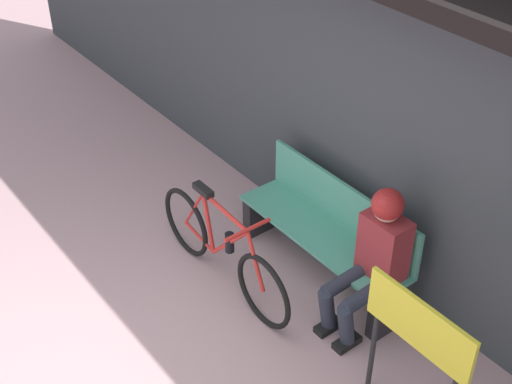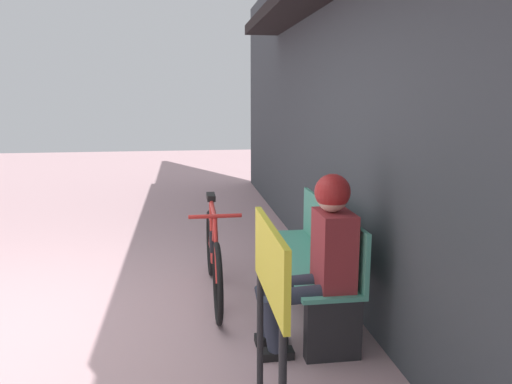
{
  "view_description": "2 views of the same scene",
  "coord_description": "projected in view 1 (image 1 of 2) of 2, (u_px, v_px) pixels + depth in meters",
  "views": [
    {
      "loc": [
        2.96,
        -1.03,
        3.96
      ],
      "look_at": [
        -0.58,
        1.72,
        0.72
      ],
      "focal_mm": 50.0,
      "sensor_mm": 36.0,
      "label": 1
    },
    {
      "loc": [
        3.44,
        1.13,
        1.65
      ],
      "look_at": [
        -0.31,
        1.67,
        0.92
      ],
      "focal_mm": 35.0,
      "sensor_mm": 36.0,
      "label": 2
    }
  ],
  "objects": [
    {
      "name": "storefront_wall",
      "position": [
        389.0,
        84.0,
        4.96
      ],
      "size": [
        12.0,
        0.56,
        3.2
      ],
      "color": "#3D4247",
      "rests_on": "ground_plane"
    },
    {
      "name": "park_bench_near",
      "position": [
        327.0,
        235.0,
        5.63
      ],
      "size": [
        1.6,
        0.42,
        0.83
      ],
      "color": "#51A88E",
      "rests_on": "ground_plane"
    },
    {
      "name": "bicycle",
      "position": [
        222.0,
        251.0,
        5.53
      ],
      "size": [
        1.64,
        0.4,
        0.83
      ],
      "color": "black",
      "rests_on": "ground_plane"
    },
    {
      "name": "person_seated",
      "position": [
        374.0,
        252.0,
        5.02
      ],
      "size": [
        0.34,
        0.61,
        1.17
      ],
      "color": "#2D3342",
      "rests_on": "ground_plane"
    },
    {
      "name": "signboard",
      "position": [
        417.0,
        336.0,
        4.22
      ],
      "size": [
        0.78,
        0.04,
        1.07
      ],
      "color": "#232326",
      "rests_on": "ground_plane"
    }
  ]
}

